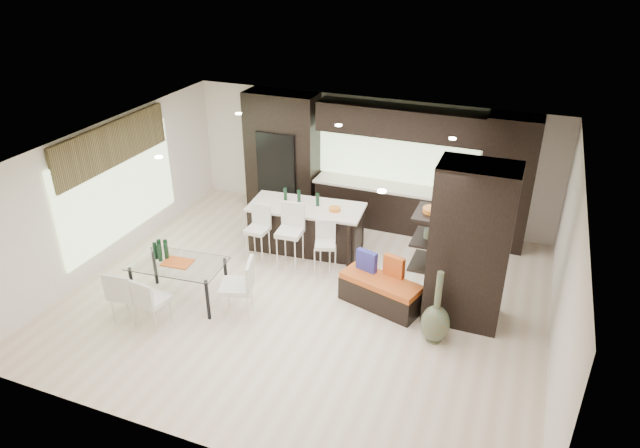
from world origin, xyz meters
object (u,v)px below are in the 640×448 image
at_px(stool_mid, 290,243).
at_px(floor_vase, 437,307).
at_px(dining_table, 180,282).
at_px(chair_near, 153,303).
at_px(stool_left, 258,239).
at_px(kitchen_island, 307,227).
at_px(chair_far, 128,296).
at_px(chair_end, 237,290).
at_px(bench, 380,292).
at_px(stool_right, 325,254).

relative_size(stool_mid, floor_vase, 0.83).
height_order(floor_vase, dining_table, floor_vase).
bearing_deg(dining_table, chair_near, -95.19).
bearing_deg(stool_left, stool_mid, -0.12).
bearing_deg(chair_near, stool_mid, 68.85).
height_order(stool_left, floor_vase, floor_vase).
bearing_deg(kitchen_island, dining_table, -123.11).
relative_size(floor_vase, chair_far, 1.42).
bearing_deg(chair_far, chair_end, 19.17).
distance_m(floor_vase, dining_table, 4.34).
bearing_deg(bench, dining_table, -145.00).
xyz_separation_m(kitchen_island, bench, (1.94, -1.41, -0.20)).
relative_size(stool_right, chair_far, 0.95).
height_order(stool_mid, chair_near, stool_mid).
distance_m(bench, chair_end, 2.41).
height_order(dining_table, chair_far, chair_far).
relative_size(kitchen_island, stool_mid, 2.17).
height_order(stool_right, chair_near, stool_right).
bearing_deg(stool_mid, chair_end, -101.66).
bearing_deg(dining_table, bench, 13.44).
height_order(kitchen_island, stool_mid, stool_mid).
bearing_deg(stool_mid, kitchen_island, 85.09).
bearing_deg(kitchen_island, stool_left, -136.78).
height_order(floor_vase, chair_near, floor_vase).
relative_size(kitchen_island, chair_far, 2.55).
xyz_separation_m(stool_right, floor_vase, (2.29, -1.22, 0.20)).
distance_m(stool_right, chair_near, 3.19).
bearing_deg(stool_mid, bench, -22.01).
xyz_separation_m(stool_left, chair_near, (-0.63, -2.46, -0.04)).
relative_size(dining_table, chair_far, 1.77).
relative_size(stool_right, floor_vase, 0.67).
xyz_separation_m(bench, chair_far, (-3.74, -1.85, 0.17)).
xyz_separation_m(dining_table, chair_near, (0.00, -0.74, 0.04)).
bearing_deg(chair_far, bench, 20.24).
height_order(stool_mid, bench, stool_mid).
relative_size(dining_table, chair_end, 1.64).
bearing_deg(chair_near, stool_right, 58.26).
height_order(stool_left, stool_right, stool_left).
height_order(stool_right, chair_end, chair_end).
bearing_deg(chair_end, stool_left, -1.71).
xyz_separation_m(stool_left, dining_table, (-0.63, -1.72, -0.08)).
bearing_deg(stool_right, stool_left, 162.10).
distance_m(stool_mid, dining_table, 2.15).
bearing_deg(floor_vase, dining_table, -173.20).
height_order(chair_near, chair_far, chair_far).
height_order(stool_left, chair_near, stool_left).
xyz_separation_m(kitchen_island, dining_table, (-1.31, -2.51, -0.09)).
xyz_separation_m(floor_vase, dining_table, (-4.30, -0.51, -0.25)).
relative_size(kitchen_island, dining_table, 1.44).
relative_size(stool_left, dining_table, 0.58).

